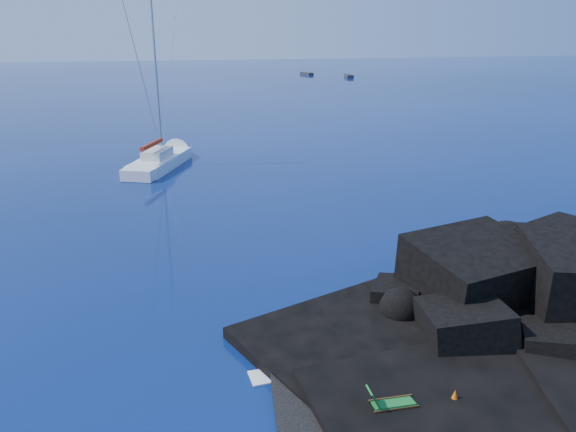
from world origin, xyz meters
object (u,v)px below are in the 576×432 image
Objects in this scene: sailboat at (161,167)px; deck_chair at (394,398)px; sunbather at (443,413)px; distant_boat_b at (349,77)px; distant_boat_a at (307,75)px; marker_cone at (455,398)px.

sailboat is 36.34m from deck_chair.
sailboat reaches higher than sunbather.
deck_chair is at bearing -56.87° from sailboat.
sunbather is at bearing -23.15° from deck_chair.
distant_boat_b is (36.11, 119.97, -0.52)m from sunbather.
distant_boat_b is (8.19, -9.40, 0.00)m from distant_boat_a.
sunbather is 125.29m from distant_boat_b.
distant_boat_a is at bearing 78.05° from marker_cone.
distant_boat_a is 0.91× the size of distant_boat_b.
deck_chair is 1.53m from sunbather.
sailboat is at bearing -109.88° from distant_boat_b.
distant_boat_b is (44.52, 83.74, 0.00)m from sailboat.
sailboat is at bearing 101.50° from deck_chair.
sailboat is 9.30× the size of deck_chair.
distant_boat_a is at bearing 78.52° from sunbather.
deck_chair is 2.58× the size of marker_cone.
distant_boat_b is at bearing -66.55° from distant_boat_a.
deck_chair reaches higher than sunbather.
sailboat is 2.82× the size of distant_boat_b.
marker_cone is at bearing -119.57° from distant_boat_a.
deck_chair is 125.13m from distant_boat_b.
distant_boat_a is (36.34, 93.14, 0.00)m from sailboat.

